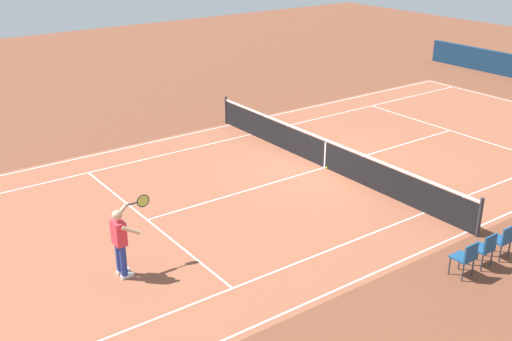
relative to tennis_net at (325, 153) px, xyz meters
The scene contains 9 objects.
ground_plane 0.49m from the tennis_net, ahead, with size 60.00×60.00×0.00m, color brown.
court_slab 0.49m from the tennis_net, ahead, with size 24.20×11.40×0.00m, color #935138.
court_line_markings 0.49m from the tennis_net, ahead, with size 23.85×11.05×0.01m.
tennis_net is the anchor object (origin of this frame).
tennis_player_near 8.40m from the tennis_net, 15.17° to the left, with size 1.07×0.78×1.70m.
tennis_ball 0.47m from the tennis_net, 81.62° to the left, with size 0.07×0.07×0.07m, color #CCE01E.
spectator_chair_0 6.80m from the tennis_net, 85.87° to the left, with size 0.44×0.44×0.88m.
spectator_chair_1 6.89m from the tennis_net, 80.04° to the left, with size 0.44×0.44×0.88m.
spectator_chair_2 7.05m from the tennis_net, 74.41° to the left, with size 0.44×0.44×0.88m.
Camera 1 is at (12.82, 13.81, 7.58)m, focal length 43.54 mm.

